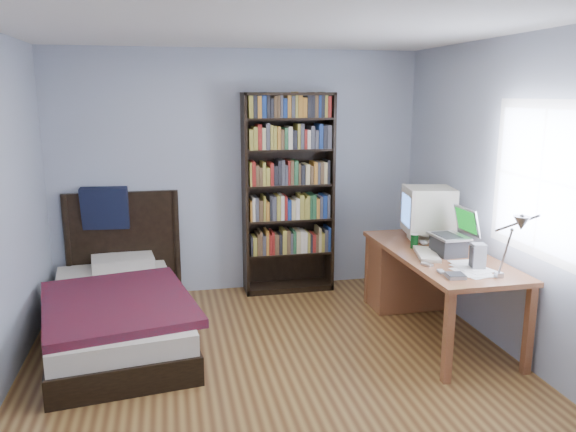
% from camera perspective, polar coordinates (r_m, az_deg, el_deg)
% --- Properties ---
extents(room, '(4.20, 4.24, 2.50)m').
position_cam_1_polar(room, '(3.82, -0.49, 0.18)').
color(room, brown).
rests_on(room, ground).
extents(desk, '(0.75, 1.73, 0.73)m').
position_cam_1_polar(desk, '(5.46, 12.63, -5.40)').
color(desk, brown).
rests_on(desk, floor).
extents(crt_monitor, '(0.50, 0.47, 0.50)m').
position_cam_1_polar(crt_monitor, '(5.30, 13.93, 0.59)').
color(crt_monitor, beige).
rests_on(crt_monitor, desk).
extents(laptop, '(0.33, 0.34, 0.40)m').
position_cam_1_polar(laptop, '(4.90, 16.20, -2.51)').
color(laptop, '#2D2D30').
rests_on(laptop, desk).
extents(desk_lamp, '(0.21, 0.47, 0.56)m').
position_cam_1_polar(desk_lamp, '(4.00, 22.35, -1.26)').
color(desk_lamp, '#99999E').
rests_on(desk_lamp, desk).
extents(keyboard, '(0.27, 0.45, 0.04)m').
position_cam_1_polar(keyboard, '(4.84, 13.92, -3.78)').
color(keyboard, beige).
rests_on(keyboard, desk).
extents(speaker, '(0.12, 0.12, 0.20)m').
position_cam_1_polar(speaker, '(4.58, 18.73, -3.89)').
color(speaker, gray).
rests_on(speaker, desk).
extents(soda_can, '(0.07, 0.07, 0.12)m').
position_cam_1_polar(soda_can, '(5.04, 12.71, -2.52)').
color(soda_can, '#073614').
rests_on(soda_can, desk).
extents(mouse, '(0.07, 0.11, 0.04)m').
position_cam_1_polar(mouse, '(5.19, 13.62, -2.63)').
color(mouse, silver).
rests_on(mouse, desk).
extents(phone_silver, '(0.08, 0.10, 0.02)m').
position_cam_1_polar(phone_silver, '(4.57, 13.94, -4.79)').
color(phone_silver, silver).
rests_on(phone_silver, desk).
extents(phone_grey, '(0.05, 0.09, 0.02)m').
position_cam_1_polar(phone_grey, '(4.42, 15.30, -5.46)').
color(phone_grey, gray).
rests_on(phone_grey, desk).
extents(external_drive, '(0.14, 0.14, 0.03)m').
position_cam_1_polar(external_drive, '(4.33, 16.63, -5.86)').
color(external_drive, gray).
rests_on(external_drive, desk).
extents(bookshelf, '(0.93, 0.30, 2.07)m').
position_cam_1_polar(bookshelf, '(5.82, 0.02, 2.26)').
color(bookshelf, black).
rests_on(bookshelf, floor).
extents(bed, '(1.38, 2.24, 1.16)m').
position_cam_1_polar(bed, '(5.14, -16.85, -8.78)').
color(bed, black).
rests_on(bed, floor).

